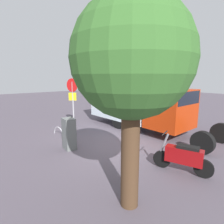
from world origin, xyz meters
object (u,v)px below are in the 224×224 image
at_px(utility_cabinet, 69,134).
at_px(bike_rack_hoop, 59,135).
at_px(box_truck_near, 137,99).
at_px(stop_sign, 73,95).
at_px(street_tree, 132,61).
at_px(motorcycle, 183,157).

xyz_separation_m(utility_cabinet, bike_rack_hoop, (2.09, -0.41, -0.65)).
distance_m(box_truck_near, stop_sign, 3.68).
relative_size(stop_sign, street_tree, 0.62).
relative_size(stop_sign, utility_cabinet, 2.20).
distance_m(stop_sign, utility_cabinet, 3.51).
bearing_deg(bike_rack_hoop, street_tree, 172.10).
distance_m(street_tree, utility_cabinet, 4.80).
height_order(street_tree, bike_rack_hoop, street_tree).
relative_size(stop_sign, bike_rack_hoop, 3.35).
bearing_deg(motorcycle, bike_rack_hoop, -6.00).
bearing_deg(box_truck_near, utility_cabinet, -84.63).
xyz_separation_m(motorcycle, stop_sign, (6.80, 0.24, 1.37)).
bearing_deg(utility_cabinet, stop_sign, -30.26).
bearing_deg(bike_rack_hoop, utility_cabinet, 169.01).
height_order(stop_sign, street_tree, street_tree).
bearing_deg(street_tree, bike_rack_hoop, -7.90).
distance_m(stop_sign, street_tree, 7.27).
height_order(utility_cabinet, bike_rack_hoop, utility_cabinet).
bearing_deg(street_tree, box_truck_near, -47.43).
bearing_deg(box_truck_near, motorcycle, -32.48).
height_order(box_truck_near, motorcycle, box_truck_near).
xyz_separation_m(box_truck_near, street_tree, (-4.60, 5.01, 1.61)).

